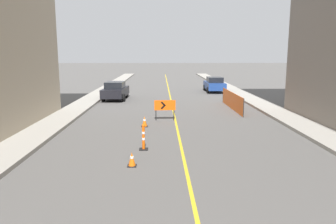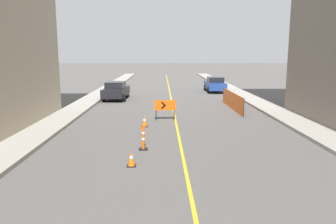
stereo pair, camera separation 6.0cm
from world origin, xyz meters
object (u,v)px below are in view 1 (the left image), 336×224
at_px(parked_car_curb_mid, 214,84).
at_px(arrow_barricade_primary, 165,106).
at_px(traffic_cone_fourth, 145,122).
at_px(parked_car_curb_near, 115,91).
at_px(delineator_post_rear, 143,139).
at_px(traffic_cone_third, 132,159).

bearing_deg(parked_car_curb_mid, arrow_barricade_primary, -109.89).
bearing_deg(traffic_cone_fourth, arrow_barricade_primary, 56.47).
relative_size(parked_car_curb_near, parked_car_curb_mid, 1.02).
height_order(traffic_cone_fourth, delineator_post_rear, delineator_post_rear).
height_order(parked_car_curb_near, parked_car_curb_mid, same).
height_order(delineator_post_rear, parked_car_curb_near, parked_car_curb_near).
xyz_separation_m(delineator_post_rear, parked_car_curb_near, (-3.27, 15.39, 0.33)).
bearing_deg(parked_car_curb_near, delineator_post_rear, -74.97).
distance_m(traffic_cone_fourth, parked_car_curb_near, 11.41).
bearing_deg(arrow_barricade_primary, parked_car_curb_mid, 67.31).
xyz_separation_m(traffic_cone_third, traffic_cone_fourth, (0.14, 6.49, 0.03)).
bearing_deg(arrow_barricade_primary, parked_car_curb_near, 111.97).
bearing_deg(parked_car_curb_near, traffic_cone_fourth, -71.22).
xyz_separation_m(delineator_post_rear, parked_car_curb_mid, (6.41, 21.11, 0.33)).
bearing_deg(delineator_post_rear, arrow_barricade_primary, 80.99).
relative_size(traffic_cone_fourth, parked_car_curb_near, 0.13).
distance_m(traffic_cone_third, delineator_post_rear, 2.10).
distance_m(traffic_cone_third, parked_car_curb_near, 17.72).
bearing_deg(parked_car_curb_mid, parked_car_curb_near, -149.35).
xyz_separation_m(traffic_cone_fourth, parked_car_curb_near, (-3.09, 10.97, 0.51)).
height_order(traffic_cone_third, arrow_barricade_primary, arrow_barricade_primary).
bearing_deg(parked_car_curb_mid, traffic_cone_third, -106.09).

